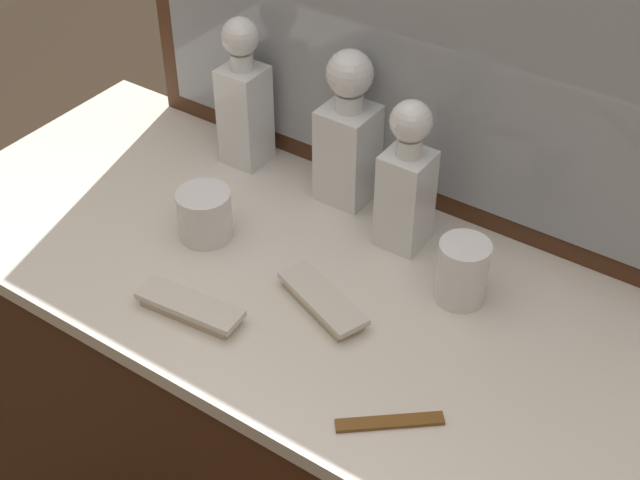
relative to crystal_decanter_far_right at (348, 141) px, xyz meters
The scene contains 10 objects.
dresser 0.62m from the crystal_decanter_far_right, 67.58° to the right, with size 1.41×0.58×0.93m.
dresser_mirror 0.24m from the crystal_decanter_far_right, 34.55° to the left, with size 1.10×0.03×0.66m.
crystal_decanter_far_right is the anchor object (origin of this frame).
crystal_decanter_right 0.21m from the crystal_decanter_far_right, behind, with size 0.07×0.07×0.28m.
crystal_decanter_center 0.16m from the crystal_decanter_far_right, 21.01° to the right, with size 0.07×0.07×0.26m.
crystal_tumbler_far_left 0.32m from the crystal_decanter_far_right, 23.54° to the right, with size 0.08×0.08×0.10m.
crystal_tumbler_far_right 0.27m from the crystal_decanter_far_right, 120.18° to the right, with size 0.09×0.09×0.08m.
silver_brush_front 0.40m from the crystal_decanter_far_right, 94.35° to the right, with size 0.17×0.07×0.02m.
silver_brush_rear 0.31m from the crystal_decanter_far_right, 64.29° to the right, with size 0.17×0.11×0.02m.
tortoiseshell_comb 0.52m from the crystal_decanter_far_right, 50.68° to the right, with size 0.12×0.11×0.01m.
Camera 1 is at (0.58, -0.86, 1.86)m, focal length 49.74 mm.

